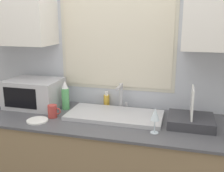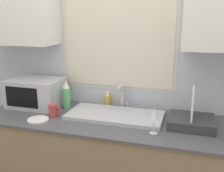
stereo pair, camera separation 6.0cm
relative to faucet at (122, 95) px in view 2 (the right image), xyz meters
The scene contains 11 objects.
countertop 0.63m from the faucet, 104.59° to the right, with size 2.03×0.71×0.88m.
wall_back 0.40m from the faucet, 128.83° to the left, with size 6.00×0.38×2.60m.
sink_basin 0.23m from the faucet, 91.35° to the right, with size 0.77×0.37×0.03m.
faucet is the anchor object (origin of this frame).
microwave 0.78m from the faucet, behind, with size 0.47×0.34×0.25m.
dish_rack 0.63m from the faucet, 20.33° to the right, with size 0.33×0.30×0.29m.
spray_bottle 0.49m from the faucet, 165.65° to the right, with size 0.07×0.07×0.25m.
soap_bottle 0.17m from the faucet, 160.97° to the left, with size 0.05×0.05×0.13m.
mug_near_sink 0.59m from the faucet, 145.36° to the right, with size 0.11×0.07×0.10m.
wine_glass 0.54m from the faucet, 51.09° to the right, with size 0.06×0.06×0.18m.
small_plate 0.73m from the faucet, 141.70° to the right, with size 0.16×0.16×0.01m.
Camera 2 is at (0.62, -1.53, 1.65)m, focal length 42.00 mm.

